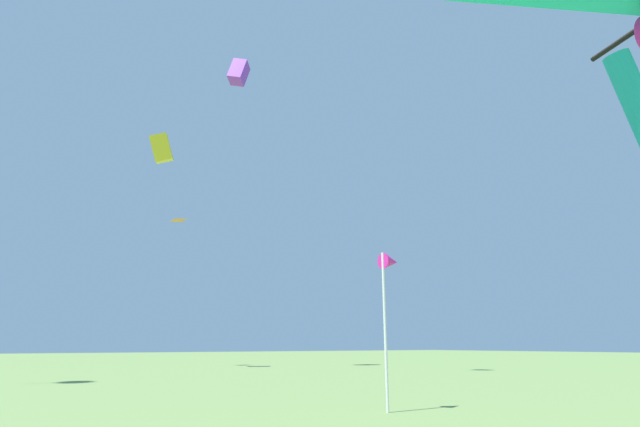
# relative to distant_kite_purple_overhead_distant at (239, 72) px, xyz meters

# --- Properties ---
(distant_kite_purple_overhead_distant) EXTENTS (1.15, 0.91, 1.23)m
(distant_kite_purple_overhead_distant) POSITION_rel_distant_kite_purple_overhead_distant_xyz_m (0.00, 0.00, 0.00)
(distant_kite_purple_overhead_distant) COLOR purple
(distant_kite_orange_high_right) EXTENTS (0.83, 0.83, 0.16)m
(distant_kite_orange_high_right) POSITION_rel_distant_kite_purple_overhead_distant_xyz_m (-1.36, 2.73, -6.35)
(distant_kite_orange_high_right) COLOR orange
(distant_kite_yellow_mid_right) EXTENTS (1.21, 1.00, 1.36)m
(distant_kite_yellow_mid_right) POSITION_rel_distant_kite_purple_overhead_distant_xyz_m (-2.74, 1.19, -3.83)
(distant_kite_yellow_mid_right) COLOR yellow
(marker_flag) EXTENTS (0.30, 0.24, 2.19)m
(marker_flag) POSITION_rel_distant_kite_purple_overhead_distant_xyz_m (-2.91, -12.81, -10.66)
(marker_flag) COLOR silver
(marker_flag) RESTS_ON ground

